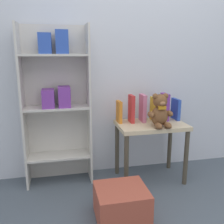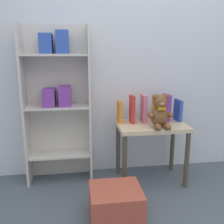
{
  "view_description": "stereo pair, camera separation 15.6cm",
  "coord_description": "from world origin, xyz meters",
  "px_view_note": "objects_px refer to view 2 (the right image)",
  "views": [
    {
      "loc": [
        -0.75,
        -0.84,
        1.16
      ],
      "look_at": [
        -0.29,
        1.23,
        0.65
      ],
      "focal_mm": 40.0,
      "sensor_mm": 36.0,
      "label": 1
    },
    {
      "loc": [
        -0.59,
        -0.87,
        1.16
      ],
      "look_at": [
        -0.29,
        1.23,
        0.65
      ],
      "focal_mm": 40.0,
      "sensor_mm": 36.0,
      "label": 2
    }
  ],
  "objects_px": {
    "display_table": "(151,134)",
    "book_standing_yellow": "(155,110)",
    "teddy_bear": "(160,112)",
    "storage_bin": "(116,204)",
    "book_standing_red": "(132,109)",
    "book_standing_purple": "(167,108)",
    "book_standing_pink": "(144,109)",
    "book_standing_orange": "(120,112)",
    "book_standing_blue": "(178,110)",
    "bookshelf_side": "(58,97)"
  },
  "relations": [
    {
      "from": "book_standing_pink",
      "to": "book_standing_yellow",
      "type": "relative_size",
      "value": 1.15
    },
    {
      "from": "storage_bin",
      "to": "book_standing_blue",
      "type": "bearing_deg",
      "value": 41.18
    },
    {
      "from": "book_standing_pink",
      "to": "book_standing_purple",
      "type": "relative_size",
      "value": 1.0
    },
    {
      "from": "book_standing_pink",
      "to": "storage_bin",
      "type": "xyz_separation_m",
      "value": [
        -0.35,
        -0.59,
        -0.55
      ]
    },
    {
      "from": "teddy_bear",
      "to": "storage_bin",
      "type": "xyz_separation_m",
      "value": [
        -0.44,
        -0.4,
        -0.56
      ]
    },
    {
      "from": "book_standing_orange",
      "to": "book_standing_purple",
      "type": "height_order",
      "value": "book_standing_purple"
    },
    {
      "from": "display_table",
      "to": "book_standing_purple",
      "type": "bearing_deg",
      "value": 28.79
    },
    {
      "from": "display_table",
      "to": "book_standing_purple",
      "type": "xyz_separation_m",
      "value": [
        0.16,
        0.09,
        0.22
      ]
    },
    {
      "from": "book_standing_yellow",
      "to": "book_standing_blue",
      "type": "height_order",
      "value": "book_standing_yellow"
    },
    {
      "from": "teddy_bear",
      "to": "book_standing_orange",
      "type": "xyz_separation_m",
      "value": [
        -0.31,
        0.2,
        -0.03
      ]
    },
    {
      "from": "book_standing_pink",
      "to": "book_standing_orange",
      "type": "bearing_deg",
      "value": 178.37
    },
    {
      "from": "teddy_bear",
      "to": "book_standing_yellow",
      "type": "bearing_deg",
      "value": 84.59
    },
    {
      "from": "book_standing_red",
      "to": "book_standing_blue",
      "type": "xyz_separation_m",
      "value": [
        0.44,
        0.01,
        -0.03
      ]
    },
    {
      "from": "teddy_bear",
      "to": "book_standing_purple",
      "type": "height_order",
      "value": "teddy_bear"
    },
    {
      "from": "book_standing_orange",
      "to": "storage_bin",
      "type": "distance_m",
      "value": 0.81
    },
    {
      "from": "bookshelf_side",
      "to": "display_table",
      "type": "bearing_deg",
      "value": -11.57
    },
    {
      "from": "book_standing_red",
      "to": "book_standing_pink",
      "type": "xyz_separation_m",
      "value": [
        0.11,
        0.01,
        0.0
      ]
    },
    {
      "from": "teddy_bear",
      "to": "book_standing_yellow",
      "type": "relative_size",
      "value": 1.31
    },
    {
      "from": "bookshelf_side",
      "to": "display_table",
      "type": "relative_size",
      "value": 2.29
    },
    {
      "from": "book_standing_pink",
      "to": "book_standing_purple",
      "type": "xyz_separation_m",
      "value": [
        0.22,
        0.01,
        0.0
      ]
    },
    {
      "from": "teddy_bear",
      "to": "book_standing_red",
      "type": "xyz_separation_m",
      "value": [
        -0.2,
        0.18,
        -0.01
      ]
    },
    {
      "from": "storage_bin",
      "to": "book_standing_yellow",
      "type": "bearing_deg",
      "value": 52.7
    },
    {
      "from": "bookshelf_side",
      "to": "book_standing_purple",
      "type": "xyz_separation_m",
      "value": [
        0.98,
        -0.08,
        -0.11
      ]
    },
    {
      "from": "bookshelf_side",
      "to": "book_standing_yellow",
      "type": "bearing_deg",
      "value": -4.88
    },
    {
      "from": "book_standing_yellow",
      "to": "book_standing_purple",
      "type": "xyz_separation_m",
      "value": [
        0.11,
        -0.0,
        0.02
      ]
    },
    {
      "from": "display_table",
      "to": "book_standing_orange",
      "type": "relative_size",
      "value": 3.1
    },
    {
      "from": "teddy_bear",
      "to": "book_standing_pink",
      "type": "bearing_deg",
      "value": 115.97
    },
    {
      "from": "teddy_bear",
      "to": "book_standing_red",
      "type": "bearing_deg",
      "value": 138.35
    },
    {
      "from": "book_standing_yellow",
      "to": "book_standing_red",
      "type": "bearing_deg",
      "value": -175.74
    },
    {
      "from": "book_standing_pink",
      "to": "book_standing_yellow",
      "type": "distance_m",
      "value": 0.11
    },
    {
      "from": "book_standing_red",
      "to": "book_standing_purple",
      "type": "bearing_deg",
      "value": 2.58
    },
    {
      "from": "book_standing_yellow",
      "to": "book_standing_blue",
      "type": "bearing_deg",
      "value": -3.09
    },
    {
      "from": "book_standing_orange",
      "to": "book_standing_yellow",
      "type": "bearing_deg",
      "value": -2.49
    },
    {
      "from": "book_standing_purple",
      "to": "book_standing_blue",
      "type": "bearing_deg",
      "value": -2.16
    },
    {
      "from": "book_standing_orange",
      "to": "book_standing_pink",
      "type": "distance_m",
      "value": 0.22
    },
    {
      "from": "book_standing_blue",
      "to": "book_standing_purple",
      "type": "bearing_deg",
      "value": 175.72
    },
    {
      "from": "book_standing_red",
      "to": "book_standing_yellow",
      "type": "bearing_deg",
      "value": 4.71
    },
    {
      "from": "book_standing_red",
      "to": "book_standing_purple",
      "type": "xyz_separation_m",
      "value": [
        0.33,
        0.02,
        0.0
      ]
    },
    {
      "from": "book_standing_pink",
      "to": "storage_bin",
      "type": "distance_m",
      "value": 0.88
    },
    {
      "from": "book_standing_pink",
      "to": "book_standing_red",
      "type": "bearing_deg",
      "value": -174.3
    },
    {
      "from": "display_table",
      "to": "storage_bin",
      "type": "xyz_separation_m",
      "value": [
        -0.4,
        -0.51,
        -0.33
      ]
    },
    {
      "from": "teddy_bear",
      "to": "storage_bin",
      "type": "bearing_deg",
      "value": -137.39
    },
    {
      "from": "display_table",
      "to": "book_standing_yellow",
      "type": "distance_m",
      "value": 0.23
    },
    {
      "from": "book_standing_red",
      "to": "book_standing_blue",
      "type": "height_order",
      "value": "book_standing_red"
    },
    {
      "from": "teddy_bear",
      "to": "storage_bin",
      "type": "height_order",
      "value": "teddy_bear"
    },
    {
      "from": "book_standing_orange",
      "to": "display_table",
      "type": "bearing_deg",
      "value": -21.26
    },
    {
      "from": "book_standing_orange",
      "to": "book_standing_purple",
      "type": "distance_m",
      "value": 0.44
    },
    {
      "from": "display_table",
      "to": "book_standing_blue",
      "type": "bearing_deg",
      "value": 17.04
    },
    {
      "from": "book_standing_orange",
      "to": "book_standing_blue",
      "type": "height_order",
      "value": "same"
    },
    {
      "from": "book_standing_blue",
      "to": "storage_bin",
      "type": "relative_size",
      "value": 0.55
    }
  ]
}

